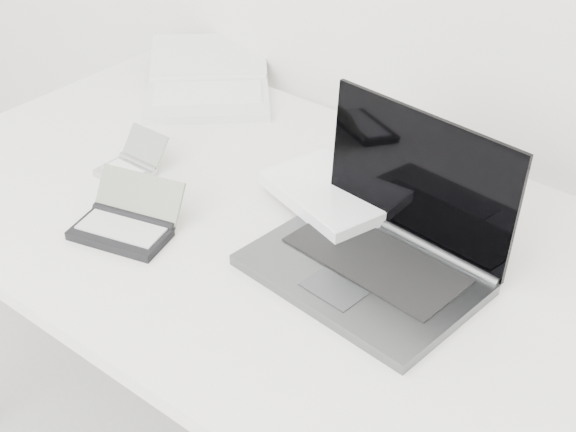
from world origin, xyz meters
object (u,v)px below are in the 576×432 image
Objects in this scene: laptop_large at (365,230)px; netbook_open_white at (208,87)px; palmtop_charcoal at (126,224)px; desk at (317,264)px.

laptop_large is 0.65m from netbook_open_white.
palmtop_charcoal reaches higher than netbook_open_white.
netbook_open_white is at bearing 162.35° from laptop_large.
desk is 3.37× the size of laptop_large.
desk is 0.33m from palmtop_charcoal.
netbook_open_white is at bearing 103.44° from palmtop_charcoal.
netbook_open_white is (-0.52, 0.29, 0.06)m from desk.
desk is 3.69× the size of netbook_open_white.
laptop_large is 0.40m from palmtop_charcoal.
laptop_large is at bearing 16.59° from palmtop_charcoal.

